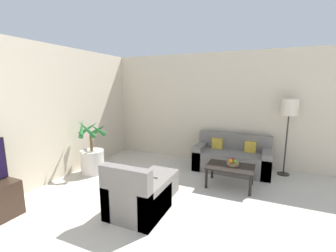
{
  "coord_description": "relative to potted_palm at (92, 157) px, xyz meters",
  "views": [
    {
      "loc": [
        0.75,
        0.71,
        1.91
      ],
      "look_at": [
        -1.27,
        5.35,
        1.0
      ],
      "focal_mm": 24.0,
      "sensor_mm": 36.0,
      "label": 1
    }
  ],
  "objects": [
    {
      "name": "wall_left",
      "position": [
        -0.45,
        -1.26,
        0.98
      ],
      "size": [
        0.06,
        7.84,
        2.7
      ],
      "color": "beige",
      "rests_on": "ground_plane"
    },
    {
      "name": "sofa_loveseat",
      "position": [
        2.79,
        1.4,
        -0.09
      ],
      "size": [
        1.65,
        0.77,
        0.8
      ],
      "color": "slate",
      "rests_on": "ground_plane"
    },
    {
      "name": "fruit_bowl",
      "position": [
        2.92,
        0.6,
        0.06
      ],
      "size": [
        0.22,
        0.22,
        0.05
      ],
      "color": "#997A4C",
      "rests_on": "coffee_table"
    },
    {
      "name": "armchair",
      "position": [
        1.76,
        -1.02,
        -0.1
      ],
      "size": [
        0.76,
        0.79,
        0.84
      ],
      "color": "slate",
      "rests_on": "ground_plane"
    },
    {
      "name": "potted_palm",
      "position": [
        0.0,
        0.0,
        0.0
      ],
      "size": [
        0.65,
        0.64,
        1.22
      ],
      "color": "beige",
      "rests_on": "ground_plane"
    },
    {
      "name": "floor_lamp",
      "position": [
        3.87,
        1.59,
        1.03
      ],
      "size": [
        0.33,
        0.33,
        1.65
      ],
      "color": "#2D2823",
      "rests_on": "ground_plane"
    },
    {
      "name": "coffee_table",
      "position": [
        2.88,
        0.52,
        -0.02
      ],
      "size": [
        0.87,
        0.6,
        0.41
      ],
      "color": "black",
      "rests_on": "ground_plane"
    },
    {
      "name": "orange_fruit",
      "position": [
        2.88,
        0.54,
        0.13
      ],
      "size": [
        0.08,
        0.08,
        0.08
      ],
      "color": "orange",
      "rests_on": "fruit_bowl"
    },
    {
      "name": "wall_back",
      "position": [
        2.67,
        1.89,
        0.98
      ],
      "size": [
        7.79,
        0.06,
        2.7
      ],
      "color": "beige",
      "rests_on": "ground_plane"
    },
    {
      "name": "ottoman",
      "position": [
        1.78,
        -0.26,
        -0.17
      ],
      "size": [
        0.54,
        0.5,
        0.4
      ],
      "color": "slate",
      "rests_on": "ground_plane"
    },
    {
      "name": "apple_red",
      "position": [
        2.9,
        0.64,
        0.13
      ],
      "size": [
        0.08,
        0.08,
        0.08
      ],
      "color": "red",
      "rests_on": "fruit_bowl"
    },
    {
      "name": "apple_green",
      "position": [
        2.97,
        0.56,
        0.12
      ],
      "size": [
        0.07,
        0.07,
        0.07
      ],
      "color": "olive",
      "rests_on": "fruit_bowl"
    }
  ]
}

